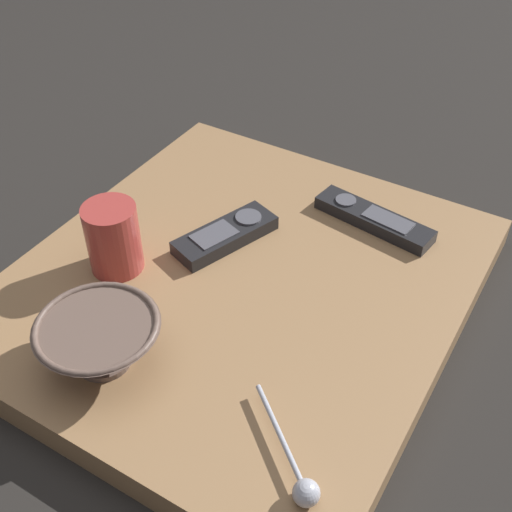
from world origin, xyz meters
TOP-DOWN VIEW (x-y plane):
  - ground_plane at (0.00, 0.00)m, footprint 6.00×6.00m
  - table at (0.00, 0.00)m, footprint 0.58×0.64m
  - cereal_bowl at (-0.06, -0.21)m, footprint 0.15×0.15m
  - coffee_mug at (-0.16, -0.07)m, footprint 0.07×0.07m
  - teaspoon at (0.22, -0.24)m, footprint 0.12×0.11m
  - tv_remote_near at (-0.06, 0.05)m, footprint 0.11×0.17m
  - tv_remote_far at (0.11, 0.20)m, footprint 0.19×0.07m

SIDE VIEW (x-z plane):
  - ground_plane at x=0.00m, z-range 0.00..0.00m
  - table at x=0.00m, z-range 0.00..0.05m
  - tv_remote_far at x=0.11m, z-range 0.04..0.07m
  - tv_remote_near at x=-0.06m, z-range 0.04..0.07m
  - teaspoon at x=0.22m, z-range 0.05..0.07m
  - cereal_bowl at x=-0.06m, z-range 0.05..0.12m
  - coffee_mug at x=-0.16m, z-range 0.05..0.15m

